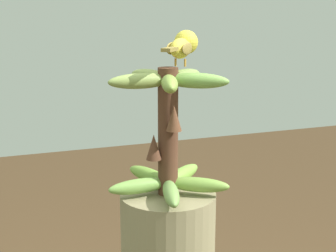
{
  "coord_description": "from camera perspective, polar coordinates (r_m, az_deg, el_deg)",
  "views": [
    {
      "loc": [
        -0.39,
        -1.07,
        1.43
      ],
      "look_at": [
        0.0,
        0.0,
        1.16
      ],
      "focal_mm": 53.07,
      "sensor_mm": 36.0,
      "label": 1
    }
  ],
  "objects": [
    {
      "name": "banana_bunch",
      "position": [
        1.17,
        -0.03,
        -0.73
      ],
      "size": [
        0.28,
        0.29,
        0.31
      ],
      "color": "#4C2D1E",
      "rests_on": "banana_tree"
    },
    {
      "name": "perched_bird",
      "position": [
        1.18,
        1.74,
        9.25
      ],
      "size": [
        0.14,
        0.15,
        0.08
      ],
      "color": "#C68933",
      "rests_on": "banana_bunch"
    }
  ]
}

